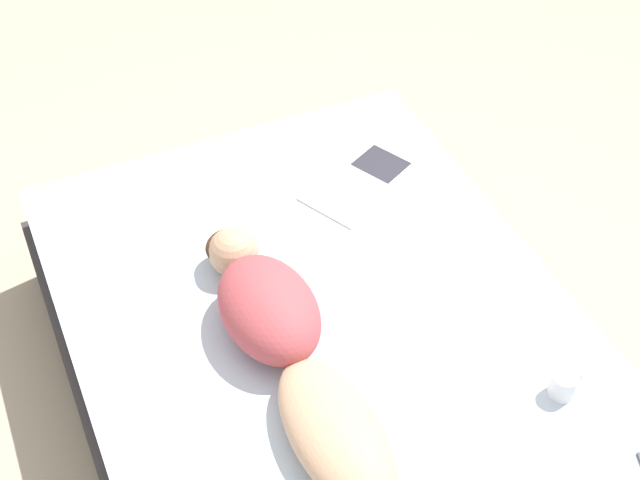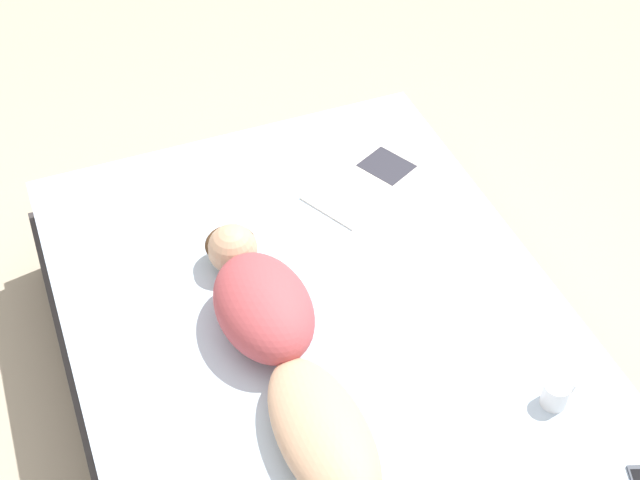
{
  "view_description": "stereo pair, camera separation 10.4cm",
  "coord_description": "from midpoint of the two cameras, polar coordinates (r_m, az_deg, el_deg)",
  "views": [
    {
      "loc": [
        -0.8,
        -1.7,
        2.79
      ],
      "look_at": [
        0.12,
        0.34,
        0.55
      ],
      "focal_mm": 50.0,
      "sensor_mm": 36.0,
      "label": 1
    },
    {
      "loc": [
        -0.7,
        -1.74,
        2.79
      ],
      "look_at": [
        0.12,
        0.34,
        0.55
      ],
      "focal_mm": 50.0,
      "sensor_mm": 36.0,
      "label": 2
    }
  ],
  "objects": [
    {
      "name": "ground_plane",
      "position": [
        3.36,
        1.16,
        -11.01
      ],
      "size": [
        12.0,
        12.0,
        0.0
      ],
      "primitive_type": "plane",
      "color": "#B7A88E"
    },
    {
      "name": "bed",
      "position": [
        3.16,
        1.23,
        -8.53
      ],
      "size": [
        1.68,
        2.26,
        0.5
      ],
      "color": "#383333",
      "rests_on": "ground_plane"
    },
    {
      "name": "person",
      "position": [
        2.81,
        -1.62,
        -6.43
      ],
      "size": [
        0.32,
        1.19,
        0.22
      ],
      "rotation": [
        0.0,
        0.0,
        0.02
      ],
      "color": "tan",
      "rests_on": "bed"
    },
    {
      "name": "open_magazine",
      "position": [
        3.47,
        3.94,
        3.77
      ],
      "size": [
        0.55,
        0.45,
        0.01
      ],
      "rotation": [
        0.0,
        0.0,
        0.47
      ],
      "color": "silver",
      "rests_on": "bed"
    },
    {
      "name": "coffee_mug",
      "position": [
        2.85,
        15.9,
        -9.46
      ],
      "size": [
        0.11,
        0.08,
        0.09
      ],
      "color": "white",
      "rests_on": "bed"
    }
  ]
}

